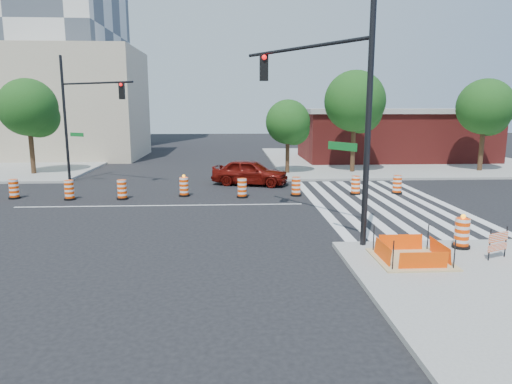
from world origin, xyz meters
TOP-DOWN VIEW (x-y plane):
  - ground at (0.00, 0.00)m, footprint 120.00×120.00m
  - sidewalk_ne at (18.00, 18.00)m, footprint 22.00×22.00m
  - crosswalk_east at (10.95, 0.00)m, footprint 6.75×13.50m
  - lane_centerline at (0.00, 0.00)m, footprint 14.00×0.12m
  - excavation_pit at (9.00, -9.00)m, footprint 2.20×2.20m
  - brick_storefront at (18.00, 18.00)m, footprint 16.50×8.50m
  - beige_midrise at (-12.00, 22.00)m, footprint 14.00×10.00m
  - red_coupe at (4.67, 5.81)m, footprint 5.03×3.18m
  - signal_pole_se at (6.97, -5.84)m, footprint 3.77×5.61m
  - signal_pole_nw at (-5.57, 6.82)m, footprint 5.09×3.17m
  - pit_drum at (11.14, -7.89)m, footprint 0.59×0.59m
  - barricade at (11.70, -9.03)m, footprint 0.79×0.37m
  - tree_north_b at (-10.38, 10.63)m, footprint 3.94×3.94m
  - tree_north_c at (7.54, 9.97)m, footprint 3.15×3.11m
  - tree_north_d at (12.34, 10.34)m, footprint 4.31×4.31m
  - tree_north_e at (21.90, 10.38)m, footprint 3.99×3.99m
  - median_drum_1 at (-7.95, 2.18)m, footprint 0.60×0.60m
  - median_drum_2 at (-4.93, 1.72)m, footprint 0.60×0.60m
  - median_drum_3 at (-2.21, 1.69)m, footprint 0.60×0.60m
  - median_drum_4 at (0.94, 2.36)m, footprint 0.60×0.60m
  - median_drum_5 at (4.08, 1.83)m, footprint 0.60×0.60m
  - median_drum_6 at (7.02, 2.13)m, footprint 0.60×0.60m
  - median_drum_7 at (10.36, 2.33)m, footprint 0.60×0.60m
  - median_drum_8 at (12.73, 2.42)m, footprint 0.60×0.60m

SIDE VIEW (x-z plane):
  - ground at x=0.00m, z-range 0.00..0.00m
  - lane_centerline at x=0.00m, z-range 0.00..0.01m
  - crosswalk_east at x=10.95m, z-range 0.00..0.01m
  - sidewalk_ne at x=18.00m, z-range 0.00..0.15m
  - excavation_pit at x=9.00m, z-range -0.23..0.67m
  - median_drum_1 at x=-7.95m, z-range -0.03..0.99m
  - median_drum_2 at x=-4.93m, z-range -0.03..0.99m
  - median_drum_3 at x=-2.21m, z-range -0.03..0.99m
  - median_drum_5 at x=4.08m, z-range -0.03..0.99m
  - median_drum_6 at x=7.02m, z-range -0.03..0.99m
  - median_drum_7 at x=10.36m, z-range -0.03..0.99m
  - median_drum_8 at x=12.73m, z-range -0.03..0.99m
  - median_drum_4 at x=0.94m, z-range -0.10..1.08m
  - pit_drum at x=11.14m, z-range 0.05..1.21m
  - barricade at x=11.70m, z-range 0.20..1.19m
  - red_coupe at x=4.67m, z-range 0.00..1.60m
  - brick_storefront at x=18.00m, z-range 0.02..4.62m
  - tree_north_c at x=7.54m, z-range 0.90..6.19m
  - tree_north_b at x=-10.38m, z-range 1.15..7.85m
  - tree_north_e at x=21.90m, z-range 1.16..7.94m
  - signal_pole_nw at x=-5.57m, z-range 0.88..8.64m
  - tree_north_d at x=12.34m, z-range 1.26..8.58m
  - beige_midrise at x=-12.00m, z-range 0.00..10.00m
  - signal_pole_se at x=6.97m, z-range 0.98..9.73m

